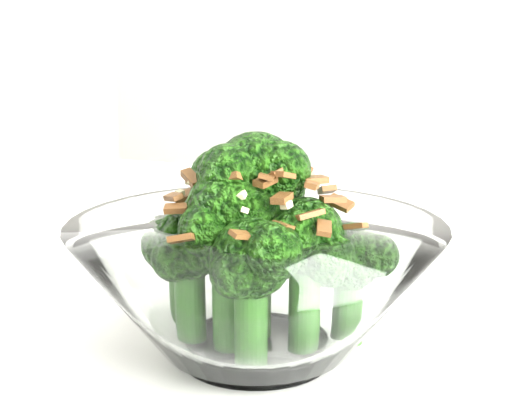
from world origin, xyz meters
The scene contains 2 objects.
table centered at (0.15, 0.12, 0.68)m, with size 1.40×1.16×0.75m.
broccoli_dish centered at (0.33, 0.04, 0.80)m, with size 0.20×0.20×0.12m.
Camera 1 is at (0.58, -0.27, 0.93)m, focal length 55.00 mm.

